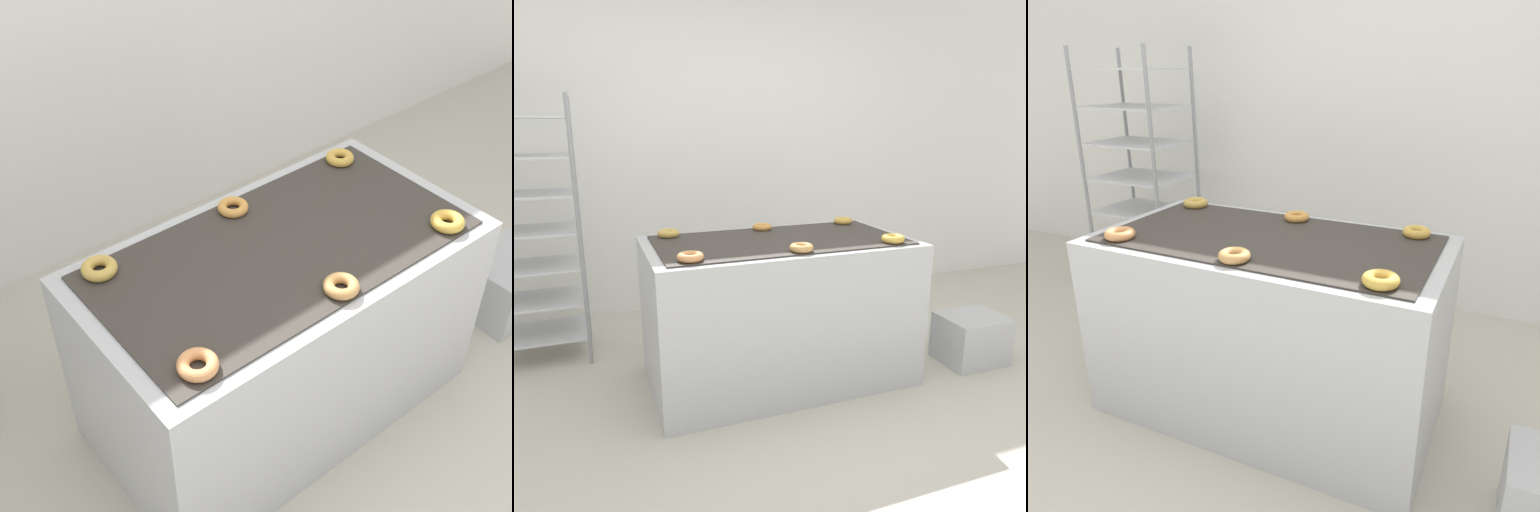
# 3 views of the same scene
# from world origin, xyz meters

# --- Properties ---
(ground_plane) EXTENTS (14.00, 14.00, 0.00)m
(ground_plane) POSITION_xyz_m (0.00, 0.00, 0.00)
(ground_plane) COLOR beige
(fryer_machine) EXTENTS (1.51, 0.81, 0.86)m
(fryer_machine) POSITION_xyz_m (0.00, 0.65, 0.43)
(fryer_machine) COLOR #B7BABF
(fryer_machine) RESTS_ON ground_plane
(glaze_bin) EXTENTS (0.40, 0.32, 0.31)m
(glaze_bin) POSITION_xyz_m (1.24, 0.41, 0.15)
(glaze_bin) COLOR #B7BABF
(glaze_bin) RESTS_ON ground_plane
(donut_near_left) EXTENTS (0.13, 0.13, 0.04)m
(donut_near_left) POSITION_xyz_m (-0.57, 0.37, 0.88)
(donut_near_left) COLOR #DD9157
(donut_near_left) RESTS_ON fryer_machine
(donut_near_center) EXTENTS (0.12, 0.12, 0.04)m
(donut_near_center) POSITION_xyz_m (0.01, 0.36, 0.88)
(donut_near_center) COLOR tan
(donut_near_center) RESTS_ON fryer_machine
(donut_near_right) EXTENTS (0.13, 0.13, 0.04)m
(donut_near_right) POSITION_xyz_m (0.57, 0.37, 0.88)
(donut_near_right) COLOR gold
(donut_near_right) RESTS_ON fryer_machine
(donut_far_left) EXTENTS (0.13, 0.13, 0.04)m
(donut_far_left) POSITION_xyz_m (-0.58, 0.95, 0.88)
(donut_far_left) COLOR gold
(donut_far_left) RESTS_ON fryer_machine
(donut_far_center) EXTENTS (0.12, 0.12, 0.04)m
(donut_far_center) POSITION_xyz_m (-0.00, 0.95, 0.87)
(donut_far_center) COLOR gold
(donut_far_center) RESTS_ON fryer_machine
(donut_far_right) EXTENTS (0.12, 0.12, 0.04)m
(donut_far_right) POSITION_xyz_m (0.57, 0.94, 0.88)
(donut_far_right) COLOR gold
(donut_far_right) RESTS_ON fryer_machine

